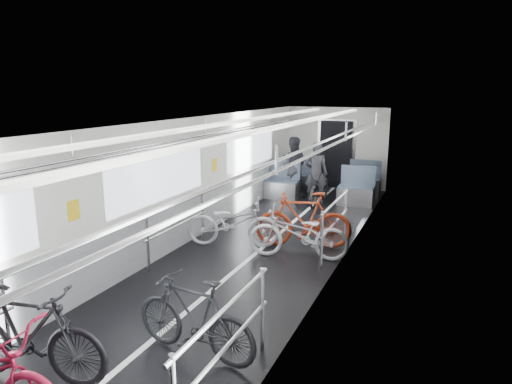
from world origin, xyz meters
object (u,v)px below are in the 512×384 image
bike_left_mid (28,334)px  bike_right_far (304,220)px  person_standing (316,173)px  person_seated (293,167)px  bike_left_far (233,222)px  bike_right_near (194,317)px  bike_aisle (320,187)px  bike_right_mid (298,233)px

bike_left_mid → bike_right_far: (1.37, 4.97, 0.01)m
bike_left_mid → person_standing: (0.67, 8.33, 0.28)m
person_seated → bike_left_far: bearing=74.2°
bike_right_far → person_standing: bearing=175.5°
bike_right_near → bike_right_far: size_ratio=0.88×
bike_aisle → person_standing: (-0.12, 0.01, 0.35)m
bike_right_mid → person_seated: size_ratio=1.06×
bike_right_near → bike_right_far: (0.06, 3.92, 0.06)m
bike_right_mid → bike_aisle: 4.01m
bike_right_far → bike_right_near: bearing=-17.2°
bike_right_mid → bike_left_mid: bearing=-29.1°
bike_left_mid → person_seated: 8.95m
bike_left_far → bike_right_near: (1.19, -3.48, 0.01)m
bike_left_mid → person_seated: bearing=-9.8°
person_seated → bike_left_mid: bearing=71.6°
bike_left_far → person_seated: size_ratio=1.07×
bike_right_mid → bike_aisle: bike_right_mid is taller
bike_left_far → bike_right_far: size_ratio=0.98×
bike_left_mid → bike_aisle: bearing=-16.3°
bike_left_far → bike_right_mid: bike_left_far is taller
bike_right_near → bike_right_far: bearing=-174.5°
bike_left_far → person_standing: bearing=-25.0°
bike_right_far → bike_aisle: (-0.58, 3.36, -0.08)m
bike_right_mid → person_standing: person_standing is taller
bike_left_far → person_seated: person_seated is taller
bike_left_far → bike_aisle: 3.86m
bike_aisle → person_seated: person_seated is taller
bike_left_mid → bike_right_mid: (1.46, 4.37, -0.06)m
bike_left_mid → bike_right_near: 1.68m
bike_right_mid → person_seated: (-1.62, 4.57, 0.36)m
bike_left_mid → bike_aisle: bike_left_mid is taller
bike_left_far → bike_right_near: bearing=-177.8°
bike_left_far → bike_right_far: 1.33m
bike_right_near → bike_left_far: bearing=-154.6°
bike_left_far → person_standing: 3.86m
bike_right_mid → bike_right_far: (-0.09, 0.60, 0.08)m
bike_right_mid → bike_right_far: bike_right_far is taller
bike_right_far → bike_left_mid: bearing=-31.7°
bike_left_mid → bike_right_mid: bearing=-29.3°
bike_right_near → person_seated: person_seated is taller
bike_right_near → person_seated: (-1.47, 7.89, 0.35)m
bike_left_mid → bike_right_near: bearing=-62.2°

